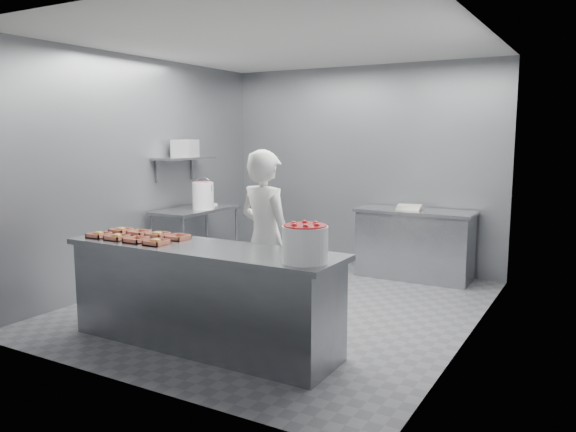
% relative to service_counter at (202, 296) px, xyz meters
% --- Properties ---
extents(floor, '(4.50, 4.50, 0.00)m').
position_rel_service_counter_xyz_m(floor, '(0.00, 1.35, -0.45)').
color(floor, '#4C4C51').
rests_on(floor, ground).
extents(ceiling, '(4.50, 4.50, 0.00)m').
position_rel_service_counter_xyz_m(ceiling, '(0.00, 1.35, 2.35)').
color(ceiling, white).
rests_on(ceiling, wall_back).
extents(wall_back, '(4.00, 0.04, 2.80)m').
position_rel_service_counter_xyz_m(wall_back, '(0.00, 3.60, 0.95)').
color(wall_back, slate).
rests_on(wall_back, ground).
extents(wall_left, '(0.04, 4.50, 2.80)m').
position_rel_service_counter_xyz_m(wall_left, '(-2.00, 1.35, 0.95)').
color(wall_left, slate).
rests_on(wall_left, ground).
extents(wall_right, '(0.04, 4.50, 2.80)m').
position_rel_service_counter_xyz_m(wall_right, '(2.00, 1.35, 0.95)').
color(wall_right, slate).
rests_on(wall_right, ground).
extents(service_counter, '(2.60, 0.70, 0.90)m').
position_rel_service_counter_xyz_m(service_counter, '(0.00, 0.00, 0.00)').
color(service_counter, slate).
rests_on(service_counter, ground).
extents(prep_table, '(0.60, 1.20, 0.90)m').
position_rel_service_counter_xyz_m(prep_table, '(-1.65, 1.95, 0.14)').
color(prep_table, slate).
rests_on(prep_table, ground).
extents(back_counter, '(1.50, 0.60, 0.90)m').
position_rel_service_counter_xyz_m(back_counter, '(0.90, 3.25, -0.00)').
color(back_counter, slate).
rests_on(back_counter, ground).
extents(wall_shelf, '(0.35, 0.90, 0.03)m').
position_rel_service_counter_xyz_m(wall_shelf, '(-1.82, 1.95, 1.10)').
color(wall_shelf, slate).
rests_on(wall_shelf, wall_left).
extents(tray_0, '(0.19, 0.18, 0.06)m').
position_rel_service_counter_xyz_m(tray_0, '(-1.11, -0.14, 0.47)').
color(tray_0, tan).
rests_on(tray_0, service_counter).
extents(tray_1, '(0.19, 0.18, 0.06)m').
position_rel_service_counter_xyz_m(tray_1, '(-0.87, -0.14, 0.47)').
color(tray_1, tan).
rests_on(tray_1, service_counter).
extents(tray_2, '(0.19, 0.18, 0.04)m').
position_rel_service_counter_xyz_m(tray_2, '(-0.62, -0.14, 0.47)').
color(tray_2, tan).
rests_on(tray_2, service_counter).
extents(tray_3, '(0.19, 0.18, 0.06)m').
position_rel_service_counter_xyz_m(tray_3, '(-0.39, -0.14, 0.47)').
color(tray_3, tan).
rests_on(tray_3, service_counter).
extents(tray_4, '(0.19, 0.18, 0.06)m').
position_rel_service_counter_xyz_m(tray_4, '(-1.11, 0.14, 0.47)').
color(tray_4, tan).
rests_on(tray_4, service_counter).
extents(tray_5, '(0.19, 0.18, 0.04)m').
position_rel_service_counter_xyz_m(tray_5, '(-0.86, 0.14, 0.47)').
color(tray_5, tan).
rests_on(tray_5, service_counter).
extents(tray_6, '(0.19, 0.18, 0.06)m').
position_rel_service_counter_xyz_m(tray_6, '(-0.63, 0.14, 0.47)').
color(tray_6, tan).
rests_on(tray_6, service_counter).
extents(tray_7, '(0.19, 0.18, 0.04)m').
position_rel_service_counter_xyz_m(tray_7, '(-0.38, 0.14, 0.47)').
color(tray_7, tan).
rests_on(tray_7, service_counter).
extents(worker, '(0.71, 0.55, 1.72)m').
position_rel_service_counter_xyz_m(worker, '(0.22, 0.69, 0.41)').
color(worker, white).
rests_on(worker, ground).
extents(strawberry_tub, '(0.35, 0.35, 0.29)m').
position_rel_service_counter_xyz_m(strawberry_tub, '(1.08, -0.11, 0.60)').
color(strawberry_tub, white).
rests_on(strawberry_tub, service_counter).
extents(glaze_bucket, '(0.29, 0.27, 0.42)m').
position_rel_service_counter_xyz_m(glaze_bucket, '(-1.52, 1.96, 0.63)').
color(glaze_bucket, white).
rests_on(glaze_bucket, prep_table).
extents(bucket_lid, '(0.37, 0.37, 0.02)m').
position_rel_service_counter_xyz_m(bucket_lid, '(-1.70, 2.25, 0.46)').
color(bucket_lid, white).
rests_on(bucket_lid, prep_table).
extents(rag, '(0.15, 0.14, 0.02)m').
position_rel_service_counter_xyz_m(rag, '(-1.55, 2.08, 0.46)').
color(rag, '#CCB28C').
rests_on(rag, prep_table).
extents(appliance, '(0.33, 0.36, 0.23)m').
position_rel_service_counter_xyz_m(appliance, '(-1.82, 1.98, 1.23)').
color(appliance, gray).
rests_on(appliance, wall_shelf).
extents(paper_stack, '(0.31, 0.24, 0.06)m').
position_rel_service_counter_xyz_m(paper_stack, '(0.82, 3.25, 0.48)').
color(paper_stack, silver).
rests_on(paper_stack, back_counter).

